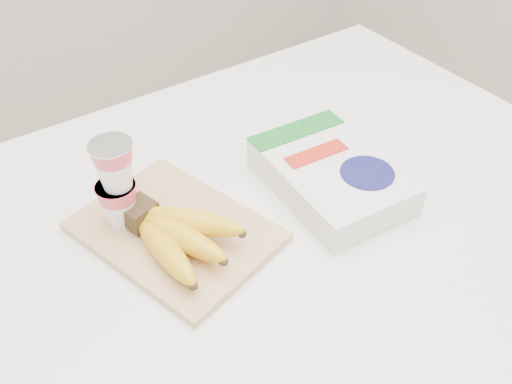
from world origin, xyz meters
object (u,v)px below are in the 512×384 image
Objects in this scene: cutting_board at (175,231)px; cereal_box at (331,175)px; yogurt_stack at (116,182)px; bananas at (176,234)px.

cereal_box reaches higher than cutting_board.
cutting_board is 1.98× the size of yogurt_stack.
cutting_board is at bearing -44.88° from yogurt_stack.
cereal_box is (0.27, -0.05, 0.02)m from cutting_board.
bananas reaches higher than cereal_box.
yogurt_stack is at bearing 114.83° from bananas.
cutting_board is 1.46× the size of bananas.
cereal_box is at bearing -26.25° from cutting_board.
yogurt_stack is 0.55× the size of cereal_box.
bananas is at bearing -178.83° from cereal_box.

